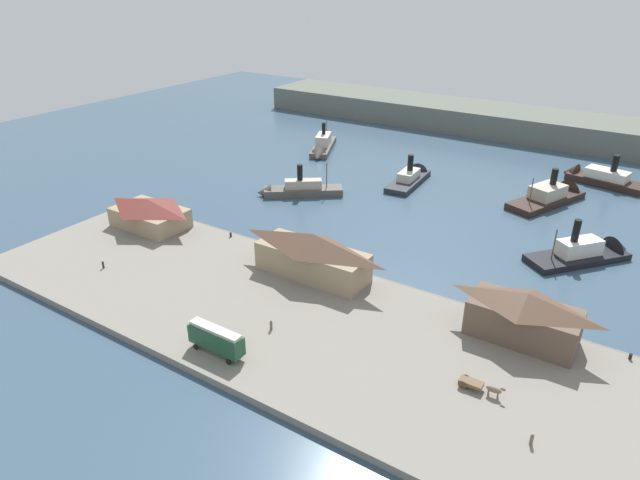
% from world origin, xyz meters
% --- Properties ---
extents(ground_plane, '(320.00, 320.00, 0.00)m').
position_xyz_m(ground_plane, '(0.00, 0.00, 0.00)').
color(ground_plane, '#385166').
extents(quay_promenade, '(110.00, 36.00, 1.20)m').
position_xyz_m(quay_promenade, '(0.00, -22.00, 0.60)').
color(quay_promenade, gray).
rests_on(quay_promenade, ground).
extents(seawall_edge, '(110.00, 0.80, 1.00)m').
position_xyz_m(seawall_edge, '(0.00, -3.60, 0.50)').
color(seawall_edge, '#666159').
rests_on(seawall_edge, ground).
extents(ferry_shed_west_terminal, '(15.78, 9.93, 6.15)m').
position_xyz_m(ferry_shed_west_terminal, '(-40.42, -10.62, 4.33)').
color(ferry_shed_west_terminal, '#998466').
rests_on(ferry_shed_west_terminal, quay_promenade).
extents(ferry_shed_central_terminal, '(20.71, 7.77, 8.19)m').
position_xyz_m(ferry_shed_central_terminal, '(0.14, -9.35, 5.36)').
color(ferry_shed_central_terminal, '#998466').
rests_on(ferry_shed_central_terminal, quay_promenade).
extents(ferry_shed_customs_shed, '(15.85, 7.69, 7.71)m').
position_xyz_m(ferry_shed_customs_shed, '(36.50, -8.28, 5.11)').
color(ferry_shed_customs_shed, brown).
rests_on(ferry_shed_customs_shed, quay_promenade).
extents(street_tram, '(8.86, 2.44, 4.21)m').
position_xyz_m(street_tram, '(1.07, -35.42, 3.67)').
color(street_tram, '#1E4C2D').
rests_on(street_tram, quay_promenade).
extents(horse_cart, '(5.91, 1.60, 1.87)m').
position_xyz_m(horse_cart, '(35.03, -22.93, 2.12)').
color(horse_cart, brown).
rests_on(horse_cart, quay_promenade).
extents(pedestrian_walking_east, '(0.37, 0.37, 1.51)m').
position_xyz_m(pedestrian_walking_east, '(-33.58, -28.09, 1.89)').
color(pedestrian_walking_east, '#232328').
rests_on(pedestrian_walking_east, quay_promenade).
extents(pedestrian_by_tram, '(0.42, 0.42, 1.71)m').
position_xyz_m(pedestrian_by_tram, '(4.08, -26.70, 1.98)').
color(pedestrian_by_tram, '#6B5B4C').
rests_on(pedestrian_by_tram, quay_promenade).
extents(pedestrian_at_waters_edge, '(0.42, 0.42, 1.69)m').
position_xyz_m(pedestrian_at_waters_edge, '(43.08, -28.46, 1.97)').
color(pedestrian_at_waters_edge, '#6B5B4C').
rests_on(pedestrian_at_waters_edge, quay_promenade).
extents(mooring_post_center_east, '(0.44, 0.44, 0.90)m').
position_xyz_m(mooring_post_center_east, '(50.85, -4.93, 1.65)').
color(mooring_post_center_east, black).
rests_on(mooring_post_center_east, quay_promenade).
extents(mooring_post_west, '(0.44, 0.44, 0.90)m').
position_xyz_m(mooring_post_west, '(-22.75, -5.32, 1.65)').
color(mooring_post_west, black).
rests_on(mooring_post_west, quay_promenade).
extents(ferry_approaching_west, '(15.19, 24.78, 10.75)m').
position_xyz_m(ferry_approaching_west, '(28.01, 54.49, 1.46)').
color(ferry_approaching_west, black).
rests_on(ferry_approaching_west, ground).
extents(ferry_mid_harbor, '(13.37, 22.27, 9.91)m').
position_xyz_m(ferry_mid_harbor, '(-40.82, 57.61, 1.58)').
color(ferry_mid_harbor, '#514C47').
rests_on(ferry_mid_harbor, ground).
extents(ferry_near_quay, '(7.24, 20.87, 9.68)m').
position_xyz_m(ferry_near_quay, '(-6.81, 48.80, 1.19)').
color(ferry_near_quay, '#23282D').
rests_on(ferry_near_quay, ground).
extents(ferry_moored_west, '(18.81, 20.92, 11.11)m').
position_xyz_m(ferry_moored_west, '(40.61, 27.25, 1.29)').
color(ferry_moored_west, black).
rests_on(ferry_moored_west, ground).
extents(ferry_departing_north, '(19.56, 16.25, 9.48)m').
position_xyz_m(ferry_departing_north, '(-26.87, 23.35, 1.42)').
color(ferry_departing_north, '#514C47').
rests_on(ferry_departing_north, ground).
extents(ferry_moored_east, '(21.19, 10.19, 10.36)m').
position_xyz_m(ferry_moored_east, '(34.56, 73.52, 1.55)').
color(ferry_moored_east, black).
rests_on(ferry_moored_east, ground).
extents(far_headland, '(180.00, 24.00, 8.00)m').
position_xyz_m(far_headland, '(0.00, 110.00, 4.00)').
color(far_headland, '#60665B').
rests_on(far_headland, ground).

